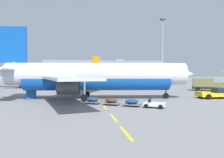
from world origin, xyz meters
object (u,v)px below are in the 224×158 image
airliner_foreground (94,76)px  baggage_train (121,102)px  airliner_far_right (114,74)px  catering_truck (206,84)px  uld_cargo_container (31,94)px  pushback_tug (216,93)px  airliner_far_center (28,77)px  apron_light_mast_far (163,44)px

airliner_foreground → baggage_train: bearing=-69.4°
airliner_far_right → airliner_foreground: bearing=-101.9°
airliner_far_right → catering_truck: size_ratio=4.18×
catering_truck → uld_cargo_container: size_ratio=3.79×
airliner_foreground → baggage_train: (3.11, -8.26, -3.42)m
pushback_tug → airliner_far_center: bearing=134.2°
airliner_far_center → airliner_foreground: bearing=-64.2°
baggage_train → apron_light_mast_far: bearing=62.8°
uld_cargo_container → apron_light_mast_far: 59.42m
pushback_tug → baggage_train: 19.18m
airliner_far_right → apron_light_mast_far: 37.54m
baggage_train → apron_light_mast_far: size_ratio=0.42×
catering_truck → airliner_foreground: bearing=-155.2°
pushback_tug → airliner_far_center: 57.71m
airliner_far_right → apron_light_mast_far: size_ratio=1.22×
airliner_far_center → apron_light_mast_far: (48.54, 4.18, 12.65)m
pushback_tug → uld_cargo_container: size_ratio=3.17×
airliner_foreground → airliner_far_center: (-18.93, 39.12, -0.92)m
catering_truck → pushback_tug: bearing=-116.8°
airliner_far_right → apron_light_mast_far: apron_light_mast_far is taller
baggage_train → uld_cargo_container: size_ratio=5.41×
airliner_foreground → airliner_far_center: 43.47m
airliner_far_right → uld_cargo_container: 78.77m
pushback_tug → airliner_far_center: size_ratio=0.23×
baggage_train → airliner_far_center: bearing=114.9°
catering_truck → apron_light_mast_far: 32.92m
airliner_far_center → catering_truck: size_ratio=3.63×
airliner_foreground → apron_light_mast_far: apron_light_mast_far is taller
airliner_far_right → pushback_tug: bearing=-86.2°
uld_cargo_container → airliner_far_right: bearing=70.1°
catering_truck → apron_light_mast_far: apron_light_mast_far is taller
pushback_tug → apron_light_mast_far: size_ratio=0.24×
catering_truck → uld_cargo_container: 41.57m
airliner_far_right → baggage_train: airliner_far_right is taller
airliner_far_center → airliner_far_right: bearing=46.8°
airliner_far_center → apron_light_mast_far: apron_light_mast_far is taller
pushback_tug → apron_light_mast_far: (8.31, 45.50, 14.78)m
catering_truck → baggage_train: 34.06m
airliner_foreground → uld_cargo_container: size_ratio=17.94×
airliner_foreground → pushback_tug: bearing=-5.9°
airliner_foreground → apron_light_mast_far: (29.61, 43.30, 11.73)m
apron_light_mast_far → pushback_tug: bearing=-100.3°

